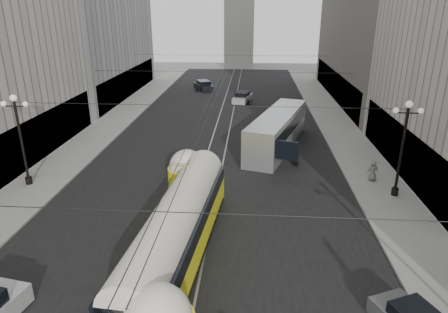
# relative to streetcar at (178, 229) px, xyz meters

# --- Properties ---
(road) EXTENTS (20.00, 85.00, 0.02)m
(road) POSITION_rel_streetcar_xyz_m (0.50, 22.33, -1.69)
(road) COLOR black
(road) RESTS_ON ground
(sidewalk_left) EXTENTS (4.00, 72.00, 0.15)m
(sidewalk_left) POSITION_rel_streetcar_xyz_m (-11.50, 25.83, -1.61)
(sidewalk_left) COLOR gray
(sidewalk_left) RESTS_ON ground
(sidewalk_right) EXTENTS (4.00, 72.00, 0.15)m
(sidewalk_right) POSITION_rel_streetcar_xyz_m (12.50, 25.83, -1.61)
(sidewalk_right) COLOR gray
(sidewalk_right) RESTS_ON ground
(rail_left) EXTENTS (0.12, 85.00, 0.04)m
(rail_left) POSITION_rel_streetcar_xyz_m (-0.25, 22.33, -1.69)
(rail_left) COLOR gray
(rail_left) RESTS_ON ground
(rail_right) EXTENTS (0.12, 85.00, 0.04)m
(rail_right) POSITION_rel_streetcar_xyz_m (1.25, 22.33, -1.69)
(rail_right) COLOR gray
(rail_right) RESTS_ON ground
(lamppost_left_mid) EXTENTS (1.86, 0.44, 6.37)m
(lamppost_left_mid) POSITION_rel_streetcar_xyz_m (-12.10, 7.83, 2.06)
(lamppost_left_mid) COLOR black
(lamppost_left_mid) RESTS_ON sidewalk_left
(lamppost_right_mid) EXTENTS (1.86, 0.44, 6.37)m
(lamppost_right_mid) POSITION_rel_streetcar_xyz_m (13.10, 7.83, 2.06)
(lamppost_right_mid) COLOR black
(lamppost_right_mid) RESTS_ON sidewalk_right
(catenary) EXTENTS (25.00, 72.00, 0.23)m
(catenary) POSITION_rel_streetcar_xyz_m (0.62, 21.32, 4.20)
(catenary) COLOR black
(catenary) RESTS_ON ground
(streetcar) EXTENTS (3.63, 15.75, 3.45)m
(streetcar) POSITION_rel_streetcar_xyz_m (0.00, 0.00, 0.00)
(streetcar) COLOR #FFF116
(streetcar) RESTS_ON ground
(city_bus) EXTENTS (6.12, 12.81, 3.14)m
(city_bus) POSITION_rel_streetcar_xyz_m (5.80, 17.27, 0.03)
(city_bus) COLOR #AEB1B4
(city_bus) RESTS_ON ground
(sedan_white_far) EXTENTS (2.71, 4.56, 1.35)m
(sedan_white_far) POSITION_rel_streetcar_xyz_m (2.22, 35.36, -1.08)
(sedan_white_far) COLOR beige
(sedan_white_far) RESTS_ON ground
(sedan_dark_far) EXTENTS (3.51, 4.81, 1.41)m
(sedan_dark_far) POSITION_rel_streetcar_xyz_m (-3.94, 43.25, -1.05)
(sedan_dark_far) COLOR black
(sedan_dark_far) RESTS_ON ground
(pedestrian_sidewalk_right) EXTENTS (0.79, 0.55, 1.50)m
(pedestrian_sidewalk_right) POSITION_rel_streetcar_xyz_m (12.25, 10.15, -0.79)
(pedestrian_sidewalk_right) COLOR slate
(pedestrian_sidewalk_right) RESTS_ON sidewalk_right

